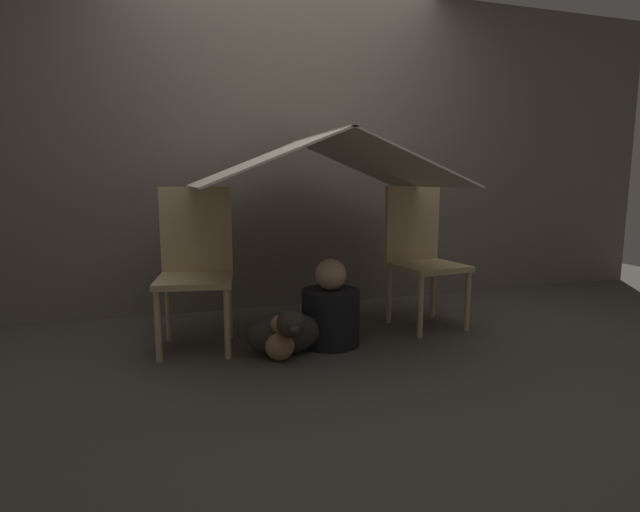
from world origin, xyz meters
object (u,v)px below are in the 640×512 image
at_px(chair_right, 421,251).
at_px(person_front, 331,311).
at_px(dog, 285,332).
at_px(chair_left, 196,262).

bearing_deg(chair_right, person_front, -168.26).
distance_m(person_front, dog, 0.35).
distance_m(chair_left, dog, 0.70).
relative_size(person_front, dog, 1.20).
bearing_deg(chair_right, dog, -167.49).
height_order(chair_left, person_front, chair_left).
distance_m(chair_right, dog, 1.19).
xyz_separation_m(chair_right, person_front, (-0.75, -0.25, -0.31)).
distance_m(chair_right, person_front, 0.85).
height_order(chair_left, chair_right, same).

